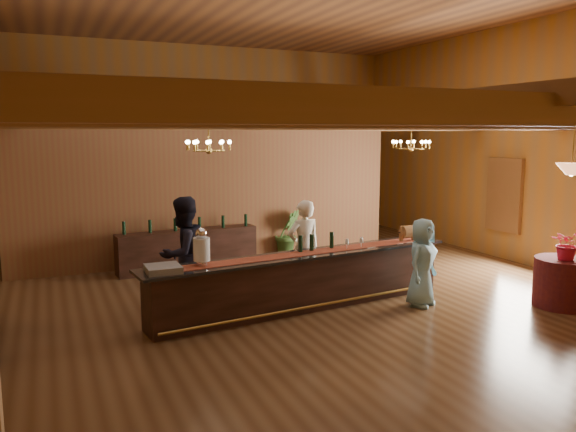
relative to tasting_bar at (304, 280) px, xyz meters
name	(u,v)px	position (x,y,z in m)	size (l,w,h in m)	color
floor	(294,298)	(0.08, 0.62, -0.49)	(14.00, 14.00, 0.00)	brown
wall_back	(196,142)	(0.08, 7.62, 2.26)	(12.00, 0.10, 5.50)	#AC732E
wall_right	(544,145)	(6.08, 0.62, 2.26)	(0.10, 14.00, 5.50)	#AC732E
beam_grid	(283,120)	(0.08, 1.13, 2.75)	(11.90, 13.90, 0.39)	brown
support_posts	(306,216)	(0.08, 0.12, 1.11)	(9.20, 10.20, 3.20)	brown
partition_wall	(213,196)	(-0.42, 4.12, 1.06)	(9.00, 0.18, 3.10)	brown
window_right_back	(505,195)	(6.03, 1.62, 1.06)	(0.12, 1.05, 1.75)	white
backroom_boxes	(201,226)	(-0.22, 6.12, 0.04)	(4.10, 0.60, 1.10)	#371B14
tasting_bar	(304,280)	(0.00, 0.00, 0.00)	(5.83, 1.41, 0.98)	#371B14
beverage_dispenser	(202,248)	(-1.84, -0.17, 0.76)	(0.26, 0.26, 0.60)	silver
glass_rack_tray	(163,269)	(-2.47, -0.34, 0.52)	(0.50, 0.50, 0.10)	gray
raffle_drum	(408,232)	(2.28, 0.23, 0.65)	(0.34, 0.24, 0.30)	#A2622E
bar_bottle_0	(300,244)	(-0.03, 0.11, 0.62)	(0.07, 0.07, 0.30)	black
bar_bottle_1	(312,243)	(0.20, 0.14, 0.62)	(0.07, 0.07, 0.30)	black
bar_bottle_2	(332,240)	(0.62, 0.19, 0.62)	(0.07, 0.07, 0.30)	black
backbar_shelf	(188,250)	(-1.17, 3.60, -0.05)	(3.12, 0.49, 0.88)	#371B14
round_table	(563,282)	(4.19, -1.70, -0.06)	(0.98, 0.98, 0.85)	#380C17
chandelier_left	(209,145)	(-1.34, 1.09, 2.30)	(0.80, 0.80, 0.56)	#A68439
chandelier_right	(411,144)	(3.24, 1.55, 2.28)	(0.80, 0.80, 0.59)	#A68439
pendant_lamp	(572,169)	(4.19, -1.70, 1.91)	(0.52, 0.52, 0.90)	#A68439
bartender	(304,248)	(0.34, 0.76, 0.40)	(0.65, 0.43, 1.79)	white
staff_second	(183,254)	(-1.93, 0.70, 0.49)	(0.95, 0.74, 1.96)	black
guest	(422,262)	(1.95, -0.68, 0.28)	(0.76, 0.49, 1.55)	#84C2DA
floor_plant	(288,233)	(1.37, 3.87, 0.10)	(0.65, 0.52, 1.18)	#3A672A
table_flowers	(567,243)	(4.12, -1.78, 0.65)	(0.52, 0.45, 0.58)	red
table_vase	(569,250)	(4.18, -1.78, 0.52)	(0.16, 0.16, 0.33)	#A68439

